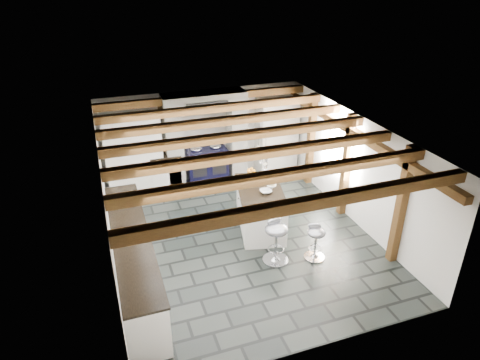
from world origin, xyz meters
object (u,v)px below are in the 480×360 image
object	(u,v)px
range_cooker	(207,165)
bar_stool_near	(316,238)
bar_stool_far	(276,236)
kitchen_island	(260,208)

from	to	relation	value
range_cooker	bar_stool_near	xyz separation A→B (m)	(1.08, -3.76, -0.02)
bar_stool_near	bar_stool_far	world-z (taller)	bar_stool_far
kitchen_island	bar_stool_far	world-z (taller)	kitchen_island
range_cooker	bar_stool_far	world-z (taller)	range_cooker
range_cooker	bar_stool_far	bearing A→B (deg)	-84.66
range_cooker	bar_stool_near	world-z (taller)	range_cooker
bar_stool_near	range_cooker	bearing A→B (deg)	128.69
kitchen_island	bar_stool_far	bearing A→B (deg)	-84.87
bar_stool_far	kitchen_island	bearing A→B (deg)	72.57
range_cooker	kitchen_island	xyz separation A→B (m)	(0.50, -2.40, -0.03)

